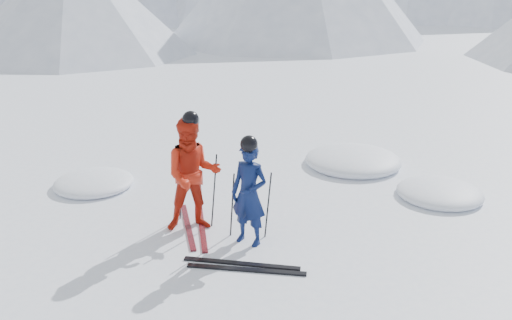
# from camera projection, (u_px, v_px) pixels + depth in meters

# --- Properties ---
(ground) EXTENTS (160.00, 160.00, 0.00)m
(ground) POSITION_uv_depth(u_px,v_px,m) (354.00, 244.00, 8.37)
(ground) COLOR white
(ground) RESTS_ON ground
(skier_blue) EXTENTS (0.69, 0.57, 1.62)m
(skier_blue) POSITION_uv_depth(u_px,v_px,m) (249.00, 194.00, 8.15)
(skier_blue) COLOR #0B1845
(skier_blue) RESTS_ON ground
(skier_red) EXTENTS (1.10, 0.98, 1.86)m
(skier_red) POSITION_uv_depth(u_px,v_px,m) (193.00, 175.00, 8.59)
(skier_red) COLOR red
(skier_red) RESTS_ON ground
(pole_blue_left) EXTENTS (0.11, 0.08, 1.08)m
(pole_blue_left) POSITION_uv_depth(u_px,v_px,m) (232.00, 205.00, 8.43)
(pole_blue_left) COLOR black
(pole_blue_left) RESTS_ON ground
(pole_blue_right) EXTENTS (0.11, 0.07, 1.08)m
(pole_blue_right) POSITION_uv_depth(u_px,v_px,m) (268.00, 205.00, 8.43)
(pole_blue_right) COLOR black
(pole_blue_right) RESTS_ON ground
(pole_red_left) EXTENTS (0.12, 0.10, 1.24)m
(pole_red_left) POSITION_uv_depth(u_px,v_px,m) (181.00, 186.00, 8.97)
(pole_red_left) COLOR black
(pole_red_left) RESTS_ON ground
(pole_red_right) EXTENTS (0.12, 0.09, 1.24)m
(pole_red_right) POSITION_uv_depth(u_px,v_px,m) (214.00, 191.00, 8.78)
(pole_red_right) COLOR black
(pole_red_right) RESTS_ON ground
(ski_worn_left) EXTENTS (0.75, 1.60, 0.03)m
(ski_worn_left) POSITION_uv_depth(u_px,v_px,m) (188.00, 226.00, 8.91)
(ski_worn_left) COLOR black
(ski_worn_left) RESTS_ON ground
(ski_worn_right) EXTENTS (0.64, 1.64, 0.03)m
(ski_worn_right) POSITION_uv_depth(u_px,v_px,m) (202.00, 227.00, 8.87)
(ski_worn_right) COLOR black
(ski_worn_right) RESTS_ON ground
(ski_loose_a) EXTENTS (1.70, 0.10, 0.03)m
(ski_loose_a) POSITION_uv_depth(u_px,v_px,m) (242.00, 264.00, 7.77)
(ski_loose_a) COLOR black
(ski_loose_a) RESTS_ON ground
(ski_loose_b) EXTENTS (1.70, 0.16, 0.03)m
(ski_loose_b) POSITION_uv_depth(u_px,v_px,m) (246.00, 270.00, 7.62)
(ski_loose_b) COLOR black
(ski_loose_b) RESTS_ON ground
(snow_lumps) EXTENTS (9.24, 7.02, 0.46)m
(snow_lumps) POSITION_uv_depth(u_px,v_px,m) (328.00, 182.00, 10.82)
(snow_lumps) COLOR white
(snow_lumps) RESTS_ON ground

